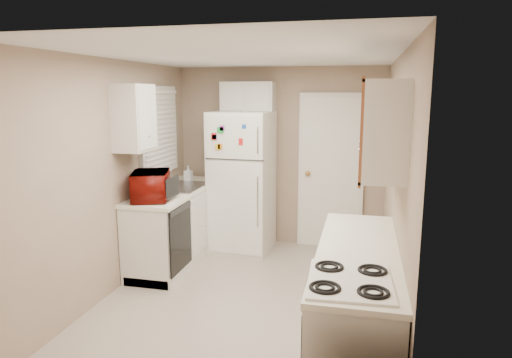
# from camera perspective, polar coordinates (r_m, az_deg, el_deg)

# --- Properties ---
(floor) EXTENTS (3.80, 3.80, 0.00)m
(floor) POSITION_cam_1_polar(r_m,az_deg,el_deg) (4.78, -1.42, -14.78)
(floor) COLOR #C1B2A1
(floor) RESTS_ON ground
(ceiling) EXTENTS (3.80, 3.80, 0.00)m
(ceiling) POSITION_cam_1_polar(r_m,az_deg,el_deg) (4.33, -1.58, 15.23)
(ceiling) COLOR white
(ceiling) RESTS_ON floor
(wall_left) EXTENTS (3.80, 3.80, 0.00)m
(wall_left) POSITION_cam_1_polar(r_m,az_deg,el_deg) (4.94, -17.40, 0.21)
(wall_left) COLOR tan
(wall_left) RESTS_ON floor
(wall_right) EXTENTS (3.80, 3.80, 0.00)m
(wall_right) POSITION_cam_1_polar(r_m,az_deg,el_deg) (4.27, 16.99, -1.37)
(wall_right) COLOR tan
(wall_right) RESTS_ON floor
(wall_back) EXTENTS (2.80, 2.80, 0.00)m
(wall_back) POSITION_cam_1_polar(r_m,az_deg,el_deg) (6.23, 2.97, 2.80)
(wall_back) COLOR tan
(wall_back) RESTS_ON floor
(wall_front) EXTENTS (2.80, 2.80, 0.00)m
(wall_front) POSITION_cam_1_polar(r_m,az_deg,el_deg) (2.67, -12.06, -8.35)
(wall_front) COLOR tan
(wall_front) RESTS_ON floor
(left_counter) EXTENTS (0.60, 1.80, 0.90)m
(left_counter) POSITION_cam_1_polar(r_m,az_deg,el_deg) (5.76, -9.83, -5.65)
(left_counter) COLOR silver
(left_counter) RESTS_ON floor
(dishwasher) EXTENTS (0.03, 0.58, 0.72)m
(dishwasher) POSITION_cam_1_polar(r_m,az_deg,el_deg) (5.11, -9.47, -7.30)
(dishwasher) COLOR black
(dishwasher) RESTS_ON floor
(sink) EXTENTS (0.54, 0.74, 0.16)m
(sink) POSITION_cam_1_polar(r_m,az_deg,el_deg) (5.79, -9.38, -1.36)
(sink) COLOR gray
(sink) RESTS_ON left_counter
(microwave) EXTENTS (0.63, 0.49, 0.37)m
(microwave) POSITION_cam_1_polar(r_m,az_deg,el_deg) (5.14, -12.99, -0.87)
(microwave) COLOR maroon
(microwave) RESTS_ON left_counter
(soap_bottle) EXTENTS (0.10, 0.10, 0.21)m
(soap_bottle) POSITION_cam_1_polar(r_m,az_deg,el_deg) (6.14, -8.47, 0.67)
(soap_bottle) COLOR white
(soap_bottle) RESTS_ON left_counter
(window_blinds) EXTENTS (0.10, 0.98, 1.08)m
(window_blinds) POSITION_cam_1_polar(r_m,az_deg,el_deg) (5.79, -11.99, 5.95)
(window_blinds) COLOR silver
(window_blinds) RESTS_ON wall_left
(upper_cabinet_left) EXTENTS (0.30, 0.45, 0.70)m
(upper_cabinet_left) POSITION_cam_1_polar(r_m,az_deg,el_deg) (4.99, -15.00, 7.38)
(upper_cabinet_left) COLOR silver
(upper_cabinet_left) RESTS_ON wall_left
(refrigerator) EXTENTS (0.78, 0.76, 1.82)m
(refrigerator) POSITION_cam_1_polar(r_m,az_deg,el_deg) (5.99, -1.73, -0.32)
(refrigerator) COLOR white
(refrigerator) RESTS_ON floor
(cabinet_over_fridge) EXTENTS (0.70, 0.30, 0.40)m
(cabinet_over_fridge) POSITION_cam_1_polar(r_m,az_deg,el_deg) (6.11, -0.97, 10.18)
(cabinet_over_fridge) COLOR silver
(cabinet_over_fridge) RESTS_ON wall_back
(interior_door) EXTENTS (0.86, 0.06, 2.08)m
(interior_door) POSITION_cam_1_polar(r_m,az_deg,el_deg) (6.14, 9.33, 0.84)
(interior_door) COLOR white
(interior_door) RESTS_ON floor
(right_counter) EXTENTS (0.60, 2.00, 0.90)m
(right_counter) POSITION_cam_1_polar(r_m,az_deg,el_deg) (3.74, 12.34, -15.06)
(right_counter) COLOR silver
(right_counter) RESTS_ON floor
(stove) EXTENTS (0.55, 0.66, 0.77)m
(stove) POSITION_cam_1_polar(r_m,az_deg,el_deg) (3.22, 11.27, -20.91)
(stove) COLOR white
(stove) RESTS_ON floor
(upper_cabinet_right) EXTENTS (0.30, 1.20, 0.70)m
(upper_cabinet_right) POSITION_cam_1_polar(r_m,az_deg,el_deg) (3.68, 15.63, 6.28)
(upper_cabinet_right) COLOR silver
(upper_cabinet_right) RESTS_ON wall_right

